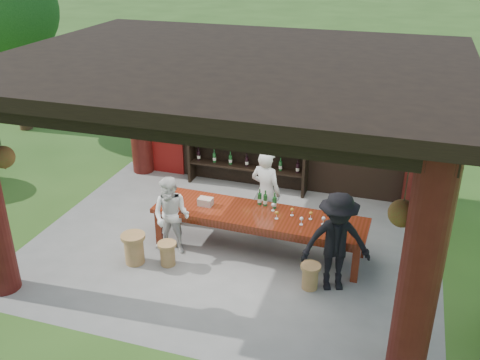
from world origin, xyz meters
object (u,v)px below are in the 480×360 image
(guest_man, at_px, (336,243))
(napkin_basket, at_px, (205,202))
(stool_near_left, at_px, (168,253))
(host, at_px, (266,192))
(stool_far_left, at_px, (134,248))
(guest_woman, at_px, (171,216))
(wine_shelf, at_px, (247,137))
(tasting_table, at_px, (259,219))
(stool_near_right, at_px, (310,276))

(guest_man, height_order, napkin_basket, guest_man)
(stool_near_left, relative_size, host, 0.26)
(stool_near_left, distance_m, host, 2.17)
(stool_far_left, bearing_deg, guest_woman, 48.34)
(guest_woman, bearing_deg, wine_shelf, 81.15)
(tasting_table, xyz_separation_m, guest_man, (1.48, -0.73, 0.22))
(wine_shelf, height_order, tasting_table, wine_shelf)
(tasting_table, relative_size, stool_near_left, 8.88)
(wine_shelf, distance_m, guest_woman, 3.07)
(tasting_table, xyz_separation_m, host, (-0.06, 0.67, 0.21))
(wine_shelf, bearing_deg, guest_man, -52.49)
(wine_shelf, distance_m, tasting_table, 2.72)
(stool_near_right, relative_size, stool_far_left, 0.78)
(host, bearing_deg, guest_man, 153.46)
(stool_near_left, distance_m, guest_woman, 0.66)
(host, bearing_deg, stool_far_left, 58.19)
(wine_shelf, height_order, napkin_basket, wine_shelf)
(stool_near_right, relative_size, host, 0.26)
(stool_far_left, xyz_separation_m, guest_woman, (0.49, 0.55, 0.43))
(stool_near_left, bearing_deg, guest_man, 4.35)
(stool_far_left, bearing_deg, host, 42.41)
(host, height_order, guest_man, guest_man)
(wine_shelf, relative_size, host, 1.60)
(wine_shelf, distance_m, stool_far_left, 3.78)
(tasting_table, relative_size, host, 2.28)
(stool_near_right, xyz_separation_m, stool_far_left, (-3.08, -0.21, 0.07))
(host, height_order, guest_woman, host)
(host, bearing_deg, stool_near_right, 143.33)
(host, distance_m, guest_woman, 1.85)
(stool_near_right, distance_m, stool_far_left, 3.08)
(tasting_table, height_order, stool_near_left, tasting_table)
(tasting_table, bearing_deg, host, 95.05)
(stool_far_left, distance_m, host, 2.63)
(tasting_table, distance_m, host, 0.70)
(stool_near_right, distance_m, guest_woman, 2.66)
(guest_woman, height_order, guest_man, guest_man)
(guest_man, bearing_deg, tasting_table, 134.53)
(stool_far_left, bearing_deg, wine_shelf, 74.63)
(host, bearing_deg, tasting_table, 110.83)
(stool_near_right, relative_size, guest_woman, 0.30)
(wine_shelf, height_order, stool_near_left, wine_shelf)
(host, relative_size, napkin_basket, 6.53)
(napkin_basket, bearing_deg, guest_man, -16.55)
(host, bearing_deg, stool_near_left, 66.52)
(stool_near_left, xyz_separation_m, napkin_basket, (0.35, 0.96, 0.59))
(wine_shelf, bearing_deg, stool_near_right, -57.80)
(tasting_table, bearing_deg, stool_near_right, -37.63)
(stool_far_left, bearing_deg, napkin_basket, 49.14)
(napkin_basket, bearing_deg, host, 34.15)
(stool_near_right, relative_size, napkin_basket, 1.68)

